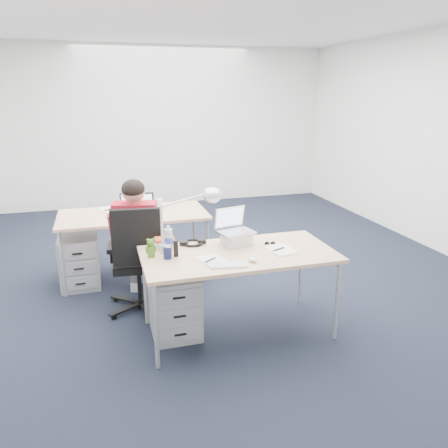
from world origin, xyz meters
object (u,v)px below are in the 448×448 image
object	(u,v)px
desk_near	(239,258)
seated_person	(138,241)
dark_laptop	(137,206)
sunglasses	(270,244)
water_bottle	(169,238)
far_cup	(159,204)
office_chair	(139,281)
book_stack	(165,242)
can_koozie	(168,252)
silver_laptop	(236,228)
headphones	(193,242)
bear_figurine	(151,248)
desk_lamp	(182,219)
cordless_phone	(176,249)
wireless_keyboard	(229,265)
drawer_pedestal_far	(80,261)
desk_far	(133,218)
drawer_pedestal_near	(174,303)
computer_mouse	(253,259)

from	to	relation	value
desk_near	seated_person	world-z (taller)	seated_person
dark_laptop	sunglasses	bearing A→B (deg)	-41.99
water_bottle	far_cup	xyz separation A→B (m)	(0.12, 1.41, -0.05)
office_chair	book_stack	xyz separation A→B (m)	(0.21, -0.32, 0.47)
book_stack	can_koozie	bearing A→B (deg)	-94.55
seated_person	silver_laptop	size ratio (longest dim) A/B	4.05
can_koozie	dark_laptop	world-z (taller)	dark_laptop
headphones	sunglasses	world-z (taller)	headphones
bear_figurine	desk_lamp	size ratio (longest dim) A/B	0.29
desk_near	seated_person	xyz separation A→B (m)	(-0.75, 0.81, -0.05)
desk_lamp	bear_figurine	bearing A→B (deg)	-170.67
can_koozie	bear_figurine	world-z (taller)	bear_figurine
desk_near	cordless_phone	size ratio (longest dim) A/B	12.04
silver_laptop	desk_lamp	size ratio (longest dim) A/B	0.57
headphones	desk_lamp	size ratio (longest dim) A/B	0.44
wireless_keyboard	desk_lamp	size ratio (longest dim) A/B	0.52
drawer_pedestal_far	sunglasses	distance (m)	2.15
headphones	book_stack	size ratio (longest dim) A/B	1.38
water_bottle	sunglasses	distance (m)	0.88
desk_near	book_stack	bearing A→B (deg)	151.29
desk_far	desk_lamp	xyz separation A→B (m)	(0.30, -1.29, 0.32)
drawer_pedestal_near	dark_laptop	size ratio (longest dim) A/B	1.54
headphones	can_koozie	size ratio (longest dim) A/B	2.17
desk_near	water_bottle	size ratio (longest dim) A/B	7.32
desk_far	headphones	bearing A→B (deg)	-70.32
drawer_pedestal_near	drawer_pedestal_far	xyz separation A→B (m)	(-0.81, 1.25, 0.00)
silver_laptop	can_koozie	xyz separation A→B (m)	(-0.63, -0.17, -0.10)
desk_near	office_chair	bearing A→B (deg)	140.86
desk_lamp	silver_laptop	bearing A→B (deg)	-5.58
desk_far	cordless_phone	xyz separation A→B (m)	(0.22, -1.42, 0.11)
desk_far	computer_mouse	size ratio (longest dim) A/B	17.00
desk_near	drawer_pedestal_far	xyz separation A→B (m)	(-1.34, 1.39, -0.41)
can_koozie	cordless_phone	bearing A→B (deg)	18.89
drawer_pedestal_near	drawer_pedestal_far	size ratio (longest dim) A/B	1.00
book_stack	cordless_phone	bearing A→B (deg)	-78.98
headphones	water_bottle	xyz separation A→B (m)	(-0.23, -0.10, 0.09)
drawer_pedestal_near	water_bottle	distance (m)	0.57
desk_near	can_koozie	size ratio (longest dim) A/B	14.44
water_bottle	bear_figurine	distance (m)	0.19
water_bottle	bear_figurine	size ratio (longest dim) A/B	1.37
desk_near	far_cup	distance (m)	1.68
office_chair	bear_figurine	xyz separation A→B (m)	(0.07, -0.53, 0.51)
seated_person	drawer_pedestal_near	size ratio (longest dim) A/B	2.28
silver_laptop	far_cup	bearing A→B (deg)	94.68
drawer_pedestal_near	wireless_keyboard	distance (m)	0.71
silver_laptop	can_koozie	bearing A→B (deg)	-178.95
drawer_pedestal_near	seated_person	bearing A→B (deg)	107.87
seated_person	headphones	xyz separation A→B (m)	(0.43, -0.50, 0.12)
drawer_pedestal_near	silver_laptop	world-z (taller)	silver_laptop
headphones	drawer_pedestal_far	bearing A→B (deg)	132.39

